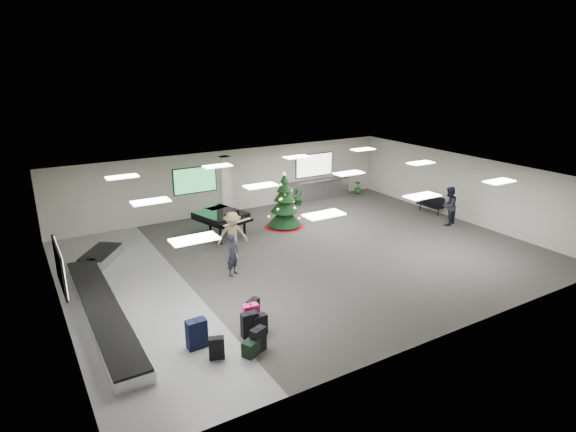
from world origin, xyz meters
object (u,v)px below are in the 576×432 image
grand_piano (222,217)px  traveler_b (233,235)px  potted_plant_left (299,198)px  traveler_a (233,255)px  service_counter (317,190)px  pink_suitcase (251,316)px  baggage_carousel (102,298)px  christmas_tree (284,208)px  bench (431,203)px  traveler_bench (449,206)px  potted_plant_right (358,187)px

grand_piano → traveler_b: (-0.59, -2.44, 0.03)m
potted_plant_left → traveler_b: bearing=-141.7°
traveler_a → potted_plant_left: (6.79, 6.33, -0.36)m
grand_piano → traveler_b: bearing=-119.5°
service_counter → pink_suitcase: size_ratio=5.48×
baggage_carousel → service_counter: bearing=27.7°
baggage_carousel → traveler_b: (5.25, 1.42, 0.72)m
baggage_carousel → traveler_b: size_ratio=5.18×
service_counter → grand_piano: bearing=-157.7°
pink_suitcase → traveler_b: (1.77, 5.10, 0.58)m
baggage_carousel → christmas_tree: bearing=21.9°
baggage_carousel → traveler_b: bearing=15.1°
baggage_carousel → grand_piano: size_ratio=3.71×
pink_suitcase → potted_plant_left: potted_plant_left is taller
baggage_carousel → grand_piano: grand_piano is taller
service_counter → bench: bearing=-54.9°
bench → traveler_bench: bearing=-117.9°
traveler_a → potted_plant_left: size_ratio=1.87×
potted_plant_right → christmas_tree: bearing=-156.8°
pink_suitcase → traveler_b: size_ratio=0.39×
pink_suitcase → bench: bench is taller
service_counter → potted_plant_right: service_counter is taller
pink_suitcase → potted_plant_left: (7.86, 9.90, 0.06)m
grand_piano → potted_plant_right: bearing=-1.2°
pink_suitcase → potted_plant_right: potted_plant_right is taller
bench → traveler_b: (-11.19, -0.20, 0.43)m
bench → traveler_b: size_ratio=0.78×
baggage_carousel → bench: bench is taller
traveler_bench → service_counter: bearing=-87.5°
baggage_carousel → traveler_a: traveler_a is taller
potted_plant_left → traveler_bench: bearing=-55.7°
traveler_a → potted_plant_right: bearing=-3.3°
grand_piano → traveler_a: (-1.28, -3.97, -0.13)m
bench → traveler_b: bearing=176.1°
christmas_tree → potted_plant_left: christmas_tree is taller
traveler_b → potted_plant_right: 11.47m
grand_piano → bench: 10.85m
potted_plant_left → service_counter: bearing=18.8°
pink_suitcase → traveler_bench: (12.21, 3.52, 0.57)m
christmas_tree → traveler_b: christmas_tree is taller
traveler_a → traveler_b: 1.69m
traveler_a → traveler_bench: bearing=-34.3°
christmas_tree → traveler_bench: size_ratio=1.44×
service_counter → traveler_bench: traveler_bench is taller
baggage_carousel → potted_plant_left: potted_plant_left is taller
grand_piano → bench: (10.60, -2.25, -0.40)m
grand_piano → potted_plant_left: bearing=7.2°
traveler_a → potted_plant_left: traveler_a is taller
baggage_carousel → potted_plant_left: size_ratio=11.60×
potted_plant_left → potted_plant_right: size_ratio=1.10×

